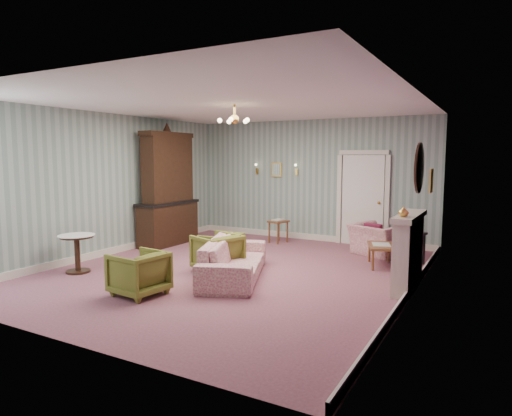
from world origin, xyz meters
The scene contains 27 objects.
floor centered at (0.00, 0.00, 0.00)m, with size 7.00×7.00×0.00m, color #96576A.
ceiling centered at (0.00, 0.00, 2.90)m, with size 7.00×7.00×0.00m, color white.
wall_back centered at (0.00, 3.50, 1.45)m, with size 6.00×6.00×0.00m, color gray.
wall_front centered at (0.00, -3.50, 1.45)m, with size 6.00×6.00×0.00m, color gray.
wall_left centered at (-3.00, 0.00, 1.45)m, with size 7.00×7.00×0.00m, color gray.
wall_right centered at (3.00, 0.00, 1.45)m, with size 7.00×7.00×0.00m, color gray.
wall_right_floral centered at (2.98, 0.00, 1.45)m, with size 7.00×7.00×0.00m, color #BF5F97.
door centered at (1.30, 3.46, 1.08)m, with size 1.12×0.12×2.16m, color white, non-canonical shape.
olive_chair_a centered at (-0.52, -1.84, 0.36)m, with size 0.69×0.65×0.71m, color olive.
olive_chair_b centered at (-0.26, -0.17, 0.37)m, with size 0.72×0.67×0.74m, color olive.
olive_chair_c centered at (-0.47, 0.26, 0.34)m, with size 0.66×0.62×0.68m, color olive.
sofa_chintz centered at (0.20, -0.36, 0.43)m, with size 2.18×0.64×0.85m, color #A94467.
wingback_chair centered at (1.88, 2.55, 0.43)m, with size 0.98×0.64×0.86m, color #A94467.
dresser centered at (-2.65, 1.37, 1.36)m, with size 0.57×1.64×2.73m, color black, non-canonical shape.
fireplace centered at (2.86, 0.40, 0.58)m, with size 0.30×1.40×1.16m, color beige, non-canonical shape.
mantel_vase centered at (2.84, 0.00, 1.23)m, with size 0.15×0.15×0.15m, color gold.
oval_mirror centered at (2.96, 0.40, 1.85)m, with size 0.04×0.76×0.84m, color white, non-canonical shape.
framed_print centered at (2.97, 1.75, 1.60)m, with size 0.04×0.34×0.42m, color gold, non-canonical shape.
coffee_table centered at (2.17, 1.61, 0.21)m, with size 0.45×0.80×0.41m, color brown, non-canonical shape.
side_table_black centered at (2.65, 2.00, 0.31)m, with size 0.41×0.41×0.62m, color black, non-canonical shape.
pedestal_table centered at (-2.38, -1.39, 0.34)m, with size 0.62×0.62×0.67m, color black, non-canonical shape.
nesting_table centered at (-0.50, 2.77, 0.29)m, with size 0.34×0.44×0.57m, color brown, non-canonical shape.
gilt_mirror_back centered at (-0.90, 3.46, 1.70)m, with size 0.28×0.06×0.36m, color gold, non-canonical shape.
sconce_left centered at (-1.45, 3.44, 1.70)m, with size 0.16×0.12×0.30m, color gold, non-canonical shape.
sconce_right centered at (-0.35, 3.44, 1.70)m, with size 0.16×0.12×0.30m, color gold, non-canonical shape.
chandelier centered at (0.00, 0.00, 2.63)m, with size 0.56×0.56×0.36m, color gold, non-canonical shape.
burgundy_cushion centered at (1.83, 2.40, 0.48)m, with size 0.38×0.10×0.38m, color maroon.
Camera 1 is at (4.04, -6.59, 2.01)m, focal length 31.31 mm.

